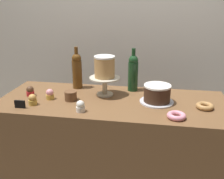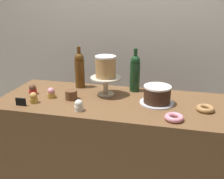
# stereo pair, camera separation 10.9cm
# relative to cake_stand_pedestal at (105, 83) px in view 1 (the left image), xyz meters

# --- Properties ---
(back_wall) EXTENTS (6.00, 0.05, 2.60)m
(back_wall) POSITION_rel_cake_stand_pedestal_xyz_m (0.07, 0.80, 0.29)
(back_wall) COLOR silver
(back_wall) RESTS_ON ground_plane
(display_counter) EXTENTS (1.58, 0.63, 0.92)m
(display_counter) POSITION_rel_cake_stand_pedestal_xyz_m (0.07, -0.10, -0.55)
(display_counter) COLOR brown
(display_counter) RESTS_ON ground_plane
(cake_stand_pedestal) EXTENTS (0.22, 0.22, 0.14)m
(cake_stand_pedestal) POSITION_rel_cake_stand_pedestal_xyz_m (0.00, 0.00, 0.00)
(cake_stand_pedestal) COLOR beige
(cake_stand_pedestal) RESTS_ON display_counter
(white_layer_cake) EXTENTS (0.15, 0.15, 0.15)m
(white_layer_cake) POSITION_rel_cake_stand_pedestal_xyz_m (0.00, 0.00, 0.12)
(white_layer_cake) COLOR tan
(white_layer_cake) RESTS_ON cake_stand_pedestal
(silver_serving_platter) EXTENTS (0.23, 0.23, 0.01)m
(silver_serving_platter) POSITION_rel_cake_stand_pedestal_xyz_m (0.38, -0.08, -0.09)
(silver_serving_platter) COLOR silver
(silver_serving_platter) RESTS_ON display_counter
(chocolate_round_cake) EXTENTS (0.18, 0.18, 0.11)m
(chocolate_round_cake) POSITION_rel_cake_stand_pedestal_xyz_m (0.38, -0.08, -0.02)
(chocolate_round_cake) COLOR #3D2619
(chocolate_round_cake) RESTS_ON silver_serving_platter
(wine_bottle_green) EXTENTS (0.08, 0.08, 0.33)m
(wine_bottle_green) POSITION_rel_cake_stand_pedestal_xyz_m (0.19, 0.14, 0.05)
(wine_bottle_green) COLOR #193D1E
(wine_bottle_green) RESTS_ON display_counter
(wine_bottle_amber) EXTENTS (0.08, 0.08, 0.33)m
(wine_bottle_amber) POSITION_rel_cake_stand_pedestal_xyz_m (-0.24, 0.12, 0.05)
(wine_bottle_amber) COLOR #5B3814
(wine_bottle_amber) RESTS_ON display_counter
(cupcake_vanilla) EXTENTS (0.06, 0.06, 0.07)m
(cupcake_vanilla) POSITION_rel_cake_stand_pedestal_xyz_m (-0.09, -0.31, -0.06)
(cupcake_vanilla) COLOR white
(cupcake_vanilla) RESTS_ON display_counter
(cupcake_caramel) EXTENTS (0.06, 0.06, 0.07)m
(cupcake_caramel) POSITION_rel_cake_stand_pedestal_xyz_m (-0.44, -0.26, -0.06)
(cupcake_caramel) COLOR gold
(cupcake_caramel) RESTS_ON display_counter
(cupcake_strawberry) EXTENTS (0.06, 0.06, 0.07)m
(cupcake_strawberry) POSITION_rel_cake_stand_pedestal_xyz_m (-0.36, -0.14, -0.06)
(cupcake_strawberry) COLOR gold
(cupcake_strawberry) RESTS_ON display_counter
(cupcake_chocolate) EXTENTS (0.06, 0.06, 0.07)m
(cupcake_chocolate) POSITION_rel_cake_stand_pedestal_xyz_m (-0.53, -0.10, -0.06)
(cupcake_chocolate) COLOR red
(cupcake_chocolate) RESTS_ON display_counter
(donut_maple) EXTENTS (0.11, 0.11, 0.03)m
(donut_maple) POSITION_rel_cake_stand_pedestal_xyz_m (0.68, -0.13, -0.08)
(donut_maple) COLOR #B27F47
(donut_maple) RESTS_ON display_counter
(donut_pink) EXTENTS (0.11, 0.11, 0.03)m
(donut_pink) POSITION_rel_cake_stand_pedestal_xyz_m (0.49, -0.31, -0.08)
(donut_pink) COLOR pink
(donut_pink) RESTS_ON display_counter
(cookie_stack) EXTENTS (0.08, 0.08, 0.07)m
(cookie_stack) POSITION_rel_cake_stand_pedestal_xyz_m (-0.21, -0.14, -0.06)
(cookie_stack) COLOR brown
(cookie_stack) RESTS_ON display_counter
(price_sign_chalkboard) EXTENTS (0.07, 0.01, 0.05)m
(price_sign_chalkboard) POSITION_rel_cake_stand_pedestal_xyz_m (-0.49, -0.32, -0.07)
(price_sign_chalkboard) COLOR black
(price_sign_chalkboard) RESTS_ON display_counter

